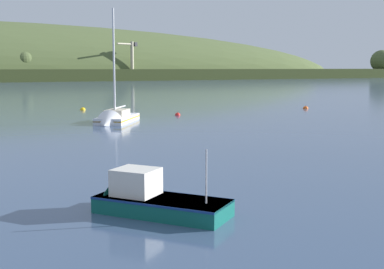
# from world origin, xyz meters

# --- Properties ---
(dockside_crane) EXTENTS (10.13, 4.79, 16.20)m
(dockside_crane) POSITION_xyz_m (71.08, 203.64, 7.42)
(dockside_crane) COLOR #4C4C51
(dockside_crane) RESTS_ON ground
(sailboat_outer_reach) EXTENTS (6.67, 7.47, 11.79)m
(sailboat_outer_reach) POSITION_xyz_m (1.86, 47.24, 0.24)
(sailboat_outer_reach) COLOR white
(sailboat_outer_reach) RESTS_ON ground
(fishing_boat_moored) EXTENTS (4.39, 5.23, 3.16)m
(fishing_boat_moored) POSITION_xyz_m (-8.12, 18.38, 0.30)
(fishing_boat_moored) COLOR #0F564C
(fishing_boat_moored) RESTS_ON ground
(mooring_buoy_foreground) EXTENTS (0.69, 0.69, 0.77)m
(mooring_buoy_foreground) POSITION_xyz_m (29.35, 51.26, 0.00)
(mooring_buoy_foreground) COLOR #EA5B19
(mooring_buoy_foreground) RESTS_ON ground
(mooring_buoy_midchannel) EXTENTS (0.59, 0.59, 0.67)m
(mooring_buoy_midchannel) POSITION_xyz_m (10.78, 51.22, 0.00)
(mooring_buoy_midchannel) COLOR red
(mooring_buoy_midchannel) RESTS_ON ground
(mooring_buoy_far_upstream) EXTENTS (0.67, 0.67, 0.75)m
(mooring_buoy_far_upstream) POSITION_xyz_m (3.98, 63.21, 0.00)
(mooring_buoy_far_upstream) COLOR yellow
(mooring_buoy_far_upstream) RESTS_ON ground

